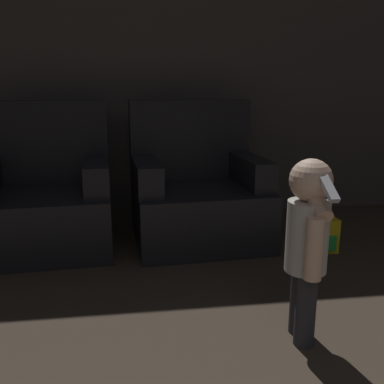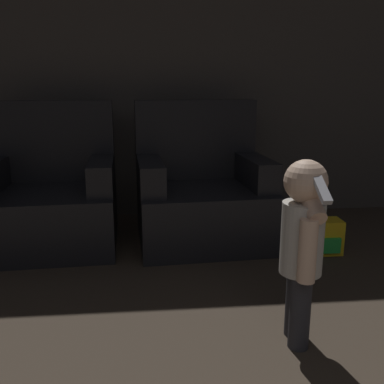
% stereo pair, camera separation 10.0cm
% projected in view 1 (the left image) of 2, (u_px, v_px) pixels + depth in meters
% --- Properties ---
extents(wall_back, '(8.40, 0.05, 2.60)m').
position_uv_depth(wall_back, '(154.00, 59.00, 3.46)').
color(wall_back, '#423D38').
rests_on(wall_back, ground_plane).
extents(armchair_left, '(0.95, 0.87, 0.98)m').
position_uv_depth(armchair_left, '(44.00, 199.00, 2.94)').
color(armchair_left, black).
rests_on(armchair_left, ground_plane).
extents(armchair_right, '(0.95, 0.88, 0.98)m').
position_uv_depth(armchair_right, '(197.00, 194.00, 3.08)').
color(armchair_right, black).
rests_on(armchair_right, ground_plane).
extents(person_toddler, '(0.18, 0.32, 0.80)m').
position_uv_depth(person_toddler, '(308.00, 237.00, 1.77)').
color(person_toddler, '#28282D').
rests_on(person_toddler, ground_plane).
extents(toy_backpack, '(0.21, 0.17, 0.23)m').
position_uv_depth(toy_backpack, '(320.00, 235.00, 2.87)').
color(toy_backpack, yellow).
rests_on(toy_backpack, ground_plane).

